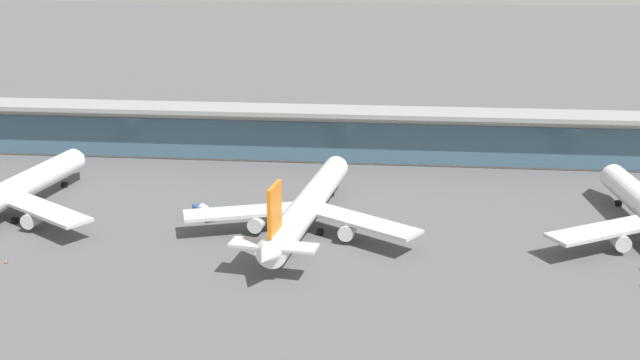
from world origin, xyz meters
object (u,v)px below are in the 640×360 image
Objects in this scene: service_truck_under_wing_blue at (205,211)px; safety_cone_delta at (6,262)px; airliner_centre_stand at (307,206)px; airliner_left_stand at (4,196)px.

service_truck_under_wing_blue reaches higher than safety_cone_delta.
service_truck_under_wing_blue is 11.75× the size of safety_cone_delta.
safety_cone_delta is (-56.73, -23.27, -5.34)m from airliner_centre_stand.
airliner_left_stand is 96.32× the size of safety_cone_delta.
safety_cone_delta is (11.65, -23.34, -5.34)m from airliner_left_stand.
airliner_left_stand is at bearing -172.69° from service_truck_under_wing_blue.
airliner_left_stand is 44.93m from service_truck_under_wing_blue.
airliner_centre_stand reaches higher than safety_cone_delta.
airliner_left_stand is 8.20× the size of service_truck_under_wing_blue.
airliner_centre_stand is at bearing -13.51° from service_truck_under_wing_blue.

